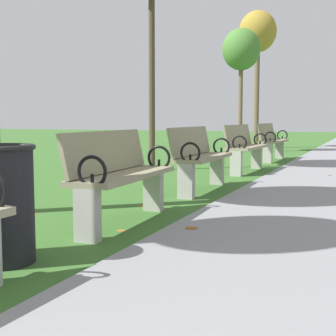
{
  "coord_description": "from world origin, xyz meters",
  "views": [
    {
      "loc": [
        1.73,
        1.27,
        1.02
      ],
      "look_at": [
        -0.05,
        5.59,
        0.55
      ],
      "focal_mm": 52.85,
      "sensor_mm": 36.0,
      "label": 1
    }
  ],
  "objects_px": {
    "park_bench_4": "(200,156)",
    "trash_bin": "(2,204)",
    "park_bench_5": "(245,147)",
    "park_bench_6": "(272,141)",
    "park_bench_3": "(120,174)",
    "tree_5": "(258,34)",
    "tree_4": "(241,51)"
  },
  "relations": [
    {
      "from": "park_bench_4",
      "to": "trash_bin",
      "type": "relative_size",
      "value": 1.92
    },
    {
      "from": "park_bench_4",
      "to": "trash_bin",
      "type": "height_order",
      "value": "park_bench_4"
    },
    {
      "from": "park_bench_5",
      "to": "park_bench_6",
      "type": "relative_size",
      "value": 1.0
    },
    {
      "from": "park_bench_3",
      "to": "park_bench_6",
      "type": "bearing_deg",
      "value": 90.0
    },
    {
      "from": "park_bench_6",
      "to": "tree_5",
      "type": "bearing_deg",
      "value": 106.76
    },
    {
      "from": "trash_bin",
      "to": "tree_5",
      "type": "bearing_deg",
      "value": 95.26
    },
    {
      "from": "tree_5",
      "to": "park_bench_6",
      "type": "bearing_deg",
      "value": -73.24
    },
    {
      "from": "park_bench_4",
      "to": "trash_bin",
      "type": "bearing_deg",
      "value": -92.18
    },
    {
      "from": "park_bench_4",
      "to": "tree_4",
      "type": "height_order",
      "value": "tree_4"
    },
    {
      "from": "park_bench_4",
      "to": "park_bench_5",
      "type": "relative_size",
      "value": 1.0
    },
    {
      "from": "park_bench_3",
      "to": "park_bench_6",
      "type": "xyz_separation_m",
      "value": [
        -0.0,
        7.8,
        0.0
      ]
    },
    {
      "from": "park_bench_4",
      "to": "park_bench_3",
      "type": "bearing_deg",
      "value": -90.0
    },
    {
      "from": "tree_5",
      "to": "park_bench_4",
      "type": "bearing_deg",
      "value": -81.96
    },
    {
      "from": "park_bench_5",
      "to": "tree_5",
      "type": "height_order",
      "value": "tree_5"
    },
    {
      "from": "park_bench_5",
      "to": "tree_4",
      "type": "distance_m",
      "value": 6.2
    },
    {
      "from": "park_bench_3",
      "to": "tree_5",
      "type": "bearing_deg",
      "value": 96.53
    },
    {
      "from": "tree_4",
      "to": "trash_bin",
      "type": "xyz_separation_m",
      "value": [
        1.32,
        -11.98,
        -2.6
      ]
    },
    {
      "from": "park_bench_4",
      "to": "tree_4",
      "type": "relative_size",
      "value": 0.44
    },
    {
      "from": "tree_4",
      "to": "tree_5",
      "type": "relative_size",
      "value": 0.8
    },
    {
      "from": "park_bench_3",
      "to": "park_bench_4",
      "type": "relative_size",
      "value": 1.0
    },
    {
      "from": "park_bench_6",
      "to": "tree_4",
      "type": "height_order",
      "value": "tree_4"
    },
    {
      "from": "park_bench_6",
      "to": "tree_5",
      "type": "height_order",
      "value": "tree_5"
    },
    {
      "from": "park_bench_5",
      "to": "tree_4",
      "type": "height_order",
      "value": "tree_4"
    },
    {
      "from": "tree_4",
      "to": "park_bench_4",
      "type": "bearing_deg",
      "value": -79.72
    },
    {
      "from": "park_bench_5",
      "to": "tree_4",
      "type": "relative_size",
      "value": 0.44
    },
    {
      "from": "park_bench_3",
      "to": "tree_5",
      "type": "distance_m",
      "value": 13.1
    },
    {
      "from": "park_bench_3",
      "to": "tree_4",
      "type": "distance_m",
      "value": 10.9
    },
    {
      "from": "tree_4",
      "to": "trash_bin",
      "type": "bearing_deg",
      "value": -83.69
    },
    {
      "from": "park_bench_5",
      "to": "trash_bin",
      "type": "height_order",
      "value": "park_bench_5"
    },
    {
      "from": "park_bench_6",
      "to": "trash_bin",
      "type": "height_order",
      "value": "park_bench_6"
    },
    {
      "from": "park_bench_6",
      "to": "tree_5",
      "type": "xyz_separation_m",
      "value": [
        -1.44,
        4.78,
        3.34
      ]
    },
    {
      "from": "park_bench_3",
      "to": "park_bench_5",
      "type": "relative_size",
      "value": 1.0
    }
  ]
}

